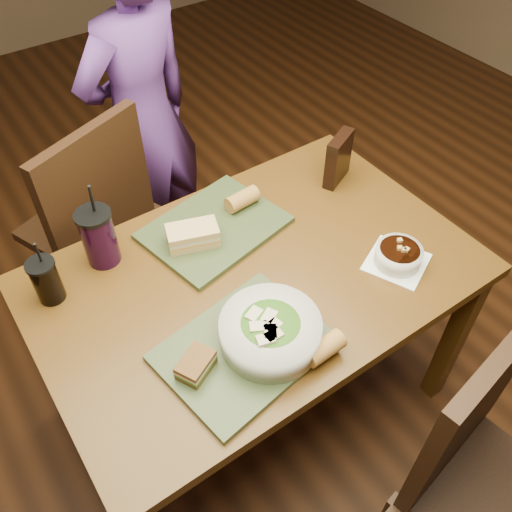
{
  "coord_description": "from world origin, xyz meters",
  "views": [
    {
      "loc": [
        -0.62,
        -0.88,
        1.96
      ],
      "look_at": [
        0.0,
        0.0,
        0.82
      ],
      "focal_mm": 38.0,
      "sensor_mm": 36.0,
      "label": 1
    }
  ],
  "objects_px": {
    "chair_far": "(98,221)",
    "sandwich_near": "(196,365)",
    "baguette_near": "(324,348)",
    "baguette_far": "(242,199)",
    "cup_cola": "(46,280)",
    "dining_table": "(256,291)",
    "sandwich_far": "(193,235)",
    "cup_berry": "(99,237)",
    "chip_bag": "(338,159)",
    "soup_bowl": "(398,255)",
    "chair_near": "(483,475)",
    "tray_near": "(244,349)",
    "diner": "(142,120)",
    "salad_bowl": "(270,330)",
    "tray_far": "(214,228)"
  },
  "relations": [
    {
      "from": "soup_bowl",
      "to": "sandwich_near",
      "type": "bearing_deg",
      "value": 178.88
    },
    {
      "from": "cup_berry",
      "to": "sandwich_near",
      "type": "bearing_deg",
      "value": -87.08
    },
    {
      "from": "salad_bowl",
      "to": "cup_berry",
      "type": "xyz_separation_m",
      "value": [
        -0.23,
        0.54,
        0.03
      ]
    },
    {
      "from": "chair_near",
      "to": "soup_bowl",
      "type": "relative_size",
      "value": 4.4
    },
    {
      "from": "chair_near",
      "to": "chip_bag",
      "type": "distance_m",
      "value": 1.06
    },
    {
      "from": "chair_far",
      "to": "tray_near",
      "type": "height_order",
      "value": "chair_far"
    },
    {
      "from": "cup_cola",
      "to": "sandwich_far",
      "type": "bearing_deg",
      "value": -7.46
    },
    {
      "from": "diner",
      "to": "cup_cola",
      "type": "bearing_deg",
      "value": 33.59
    },
    {
      "from": "sandwich_near",
      "to": "cup_berry",
      "type": "height_order",
      "value": "cup_berry"
    },
    {
      "from": "cup_berry",
      "to": "cup_cola",
      "type": "bearing_deg",
      "value": -163.73
    },
    {
      "from": "soup_bowl",
      "to": "baguette_near",
      "type": "bearing_deg",
      "value": -161.56
    },
    {
      "from": "soup_bowl",
      "to": "cup_berry",
      "type": "relative_size",
      "value": 0.78
    },
    {
      "from": "sandwich_near",
      "to": "cup_berry",
      "type": "distance_m",
      "value": 0.51
    },
    {
      "from": "soup_bowl",
      "to": "chip_bag",
      "type": "relative_size",
      "value": 1.26
    },
    {
      "from": "chair_far",
      "to": "cup_cola",
      "type": "xyz_separation_m",
      "value": [
        -0.28,
        -0.43,
        0.26
      ]
    },
    {
      "from": "salad_bowl",
      "to": "soup_bowl",
      "type": "height_order",
      "value": "salad_bowl"
    },
    {
      "from": "soup_bowl",
      "to": "sandwich_far",
      "type": "relative_size",
      "value": 1.28
    },
    {
      "from": "chair_far",
      "to": "tray_far",
      "type": "distance_m",
      "value": 0.55
    },
    {
      "from": "salad_bowl",
      "to": "chip_bag",
      "type": "distance_m",
      "value": 0.74
    },
    {
      "from": "cup_cola",
      "to": "dining_table",
      "type": "bearing_deg",
      "value": -25.59
    },
    {
      "from": "dining_table",
      "to": "sandwich_near",
      "type": "bearing_deg",
      "value": -148.33
    },
    {
      "from": "sandwich_near",
      "to": "cup_cola",
      "type": "relative_size",
      "value": 0.54
    },
    {
      "from": "chip_bag",
      "to": "tray_near",
      "type": "bearing_deg",
      "value": -173.46
    },
    {
      "from": "cup_berry",
      "to": "sandwich_far",
      "type": "bearing_deg",
      "value": -23.87
    },
    {
      "from": "chair_far",
      "to": "salad_bowl",
      "type": "bearing_deg",
      "value": -81.87
    },
    {
      "from": "sandwich_near",
      "to": "chip_bag",
      "type": "distance_m",
      "value": 0.9
    },
    {
      "from": "baguette_near",
      "to": "diner",
      "type": "bearing_deg",
      "value": 84.38
    },
    {
      "from": "chair_far",
      "to": "soup_bowl",
      "type": "relative_size",
      "value": 4.53
    },
    {
      "from": "dining_table",
      "to": "tray_far",
      "type": "xyz_separation_m",
      "value": [
        -0.01,
        0.23,
        0.1
      ]
    },
    {
      "from": "dining_table",
      "to": "sandwich_near",
      "type": "relative_size",
      "value": 11.11
    },
    {
      "from": "dining_table",
      "to": "chip_bag",
      "type": "bearing_deg",
      "value": 22.49
    },
    {
      "from": "baguette_near",
      "to": "cup_berry",
      "type": "bearing_deg",
      "value": 116.0
    },
    {
      "from": "chair_far",
      "to": "sandwich_near",
      "type": "distance_m",
      "value": 0.92
    },
    {
      "from": "chair_far",
      "to": "baguette_near",
      "type": "bearing_deg",
      "value": -77.99
    },
    {
      "from": "dining_table",
      "to": "chair_far",
      "type": "height_order",
      "value": "chair_far"
    },
    {
      "from": "chair_near",
      "to": "tray_near",
      "type": "xyz_separation_m",
      "value": [
        -0.37,
        0.56,
        0.21
      ]
    },
    {
      "from": "chair_far",
      "to": "chip_bag",
      "type": "relative_size",
      "value": 5.7
    },
    {
      "from": "tray_far",
      "to": "salad_bowl",
      "type": "bearing_deg",
      "value": -103.66
    },
    {
      "from": "soup_bowl",
      "to": "cup_cola",
      "type": "relative_size",
      "value": 1.03
    },
    {
      "from": "baguette_near",
      "to": "soup_bowl",
      "type": "bearing_deg",
      "value": 18.44
    },
    {
      "from": "chair_near",
      "to": "tray_near",
      "type": "bearing_deg",
      "value": 123.18
    },
    {
      "from": "chair_near",
      "to": "diner",
      "type": "distance_m",
      "value": 1.73
    },
    {
      "from": "tray_far",
      "to": "chip_bag",
      "type": "distance_m",
      "value": 0.5
    },
    {
      "from": "dining_table",
      "to": "salad_bowl",
      "type": "distance_m",
      "value": 0.3
    },
    {
      "from": "sandwich_near",
      "to": "baguette_far",
      "type": "xyz_separation_m",
      "value": [
        0.44,
        0.45,
        0.0
      ]
    },
    {
      "from": "baguette_near",
      "to": "chair_far",
      "type": "bearing_deg",
      "value": 102.01
    },
    {
      "from": "chip_bag",
      "to": "salad_bowl",
      "type": "bearing_deg",
      "value": -169.26
    },
    {
      "from": "salad_bowl",
      "to": "soup_bowl",
      "type": "bearing_deg",
      "value": 2.35
    },
    {
      "from": "baguette_near",
      "to": "baguette_far",
      "type": "xyz_separation_m",
      "value": [
        0.15,
        0.6,
        0.0
      ]
    },
    {
      "from": "baguette_far",
      "to": "chip_bag",
      "type": "relative_size",
      "value": 0.63
    }
  ]
}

